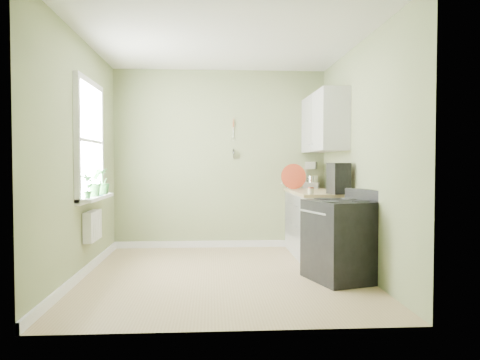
{
  "coord_description": "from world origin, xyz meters",
  "views": [
    {
      "loc": [
        -0.14,
        -5.34,
        1.29
      ],
      "look_at": [
        0.22,
        0.55,
        1.08
      ],
      "focal_mm": 35.0,
      "sensor_mm": 36.0,
      "label": 1
    }
  ],
  "objects": [
    {
      "name": "ceiling",
      "position": [
        0.0,
        0.0,
        2.71
      ],
      "size": [
        3.2,
        3.6,
        0.02
      ],
      "primitive_type": "cube",
      "color": "white",
      "rests_on": "wall_back"
    },
    {
      "name": "stove",
      "position": [
        1.28,
        -0.32,
        0.45
      ],
      "size": [
        0.82,
        0.86,
        1.0
      ],
      "color": "black",
      "rests_on": "floor"
    },
    {
      "name": "radiator",
      "position": [
        -1.54,
        0.25,
        0.55
      ],
      "size": [
        0.12,
        0.5,
        0.35
      ],
      "primitive_type": "cube",
      "color": "white",
      "rests_on": "wall_left"
    },
    {
      "name": "plant_c",
      "position": [
        -1.5,
        0.6,
        1.06
      ],
      "size": [
        0.18,
        0.18,
        0.32
      ],
      "primitive_type": "imported",
      "rotation": [
        0.0,
        0.0,
        4.72
      ],
      "color": "#2B682C",
      "rests_on": "window_sill"
    },
    {
      "name": "red_tray",
      "position": [
        1.05,
        1.37,
        1.1
      ],
      "size": [
        0.37,
        0.1,
        0.37
      ],
      "primitive_type": "cylinder",
      "rotation": [
        1.45,
        0.0,
        0.11
      ],
      "color": "#A9361E",
      "rests_on": "countertop"
    },
    {
      "name": "kettle",
      "position": [
        1.05,
        1.72,
        1.0
      ],
      "size": [
        0.18,
        0.11,
        0.19
      ],
      "color": "silver",
      "rests_on": "countertop"
    },
    {
      "name": "stand_mixer",
      "position": [
        1.4,
        1.74,
        1.1
      ],
      "size": [
        0.32,
        0.4,
        0.44
      ],
      "color": "#B2B2B7",
      "rests_on": "countertop"
    },
    {
      "name": "wall_back",
      "position": [
        0.0,
        1.81,
        1.35
      ],
      "size": [
        3.2,
        0.02,
        2.7
      ],
      "primitive_type": "cube",
      "color": "gray",
      "rests_on": "floor"
    },
    {
      "name": "wall_utensils",
      "position": [
        0.2,
        1.78,
        1.56
      ],
      "size": [
        0.02,
        0.14,
        0.58
      ],
      "color": "tan",
      "rests_on": "wall_back"
    },
    {
      "name": "upper_cabinets",
      "position": [
        1.43,
        1.1,
        1.85
      ],
      "size": [
        0.35,
        1.4,
        0.8
      ],
      "primitive_type": "cube",
      "color": "silver",
      "rests_on": "wall_right"
    },
    {
      "name": "wall_right",
      "position": [
        1.61,
        0.0,
        1.35
      ],
      "size": [
        0.02,
        3.6,
        2.7
      ],
      "primitive_type": "cube",
      "color": "gray",
      "rests_on": "floor"
    },
    {
      "name": "countertop",
      "position": [
        1.29,
        1.0,
        0.89
      ],
      "size": [
        0.64,
        1.6,
        0.04
      ],
      "primitive_type": "cube",
      "color": "tan",
      "rests_on": "base_cabinets"
    },
    {
      "name": "plant_a",
      "position": [
        -1.5,
        -0.12,
        1.04
      ],
      "size": [
        0.17,
        0.18,
        0.28
      ],
      "primitive_type": "imported",
      "rotation": [
        0.0,
        0.0,
        1.01
      ],
      "color": "#2B682C",
      "rests_on": "window_sill"
    },
    {
      "name": "plant_b",
      "position": [
        -1.5,
        0.22,
        1.07
      ],
      "size": [
        0.16,
        0.2,
        0.33
      ],
      "primitive_type": "imported",
      "rotation": [
        0.0,
        0.0,
        1.66
      ],
      "color": "#2B682C",
      "rests_on": "window_sill"
    },
    {
      "name": "base_cabinets",
      "position": [
        1.3,
        1.0,
        0.43
      ],
      "size": [
        0.6,
        1.6,
        0.87
      ],
      "primitive_type": "cube",
      "color": "silver",
      "rests_on": "floor"
    },
    {
      "name": "window_sill",
      "position": [
        -1.51,
        0.3,
        0.88
      ],
      "size": [
        0.18,
        1.14,
        0.04
      ],
      "primitive_type": "cube",
      "color": "white",
      "rests_on": "wall_left"
    },
    {
      "name": "jar",
      "position": [
        1.08,
        0.3,
        0.95
      ],
      "size": [
        0.08,
        0.08,
        0.08
      ],
      "color": "#BEBA97",
      "rests_on": "countertop"
    },
    {
      "name": "floor",
      "position": [
        0.0,
        0.0,
        -0.01
      ],
      "size": [
        3.2,
        3.6,
        0.02
      ],
      "primitive_type": "cube",
      "color": "#A18459",
      "rests_on": "ground"
    },
    {
      "name": "window",
      "position": [
        -1.58,
        0.3,
        1.55
      ],
      "size": [
        0.06,
        1.14,
        1.44
      ],
      "color": "white",
      "rests_on": "wall_left"
    },
    {
      "name": "wall_left",
      "position": [
        -1.61,
        0.0,
        1.35
      ],
      "size": [
        0.02,
        3.6,
        2.7
      ],
      "primitive_type": "cube",
      "color": "gray",
      "rests_on": "floor"
    },
    {
      "name": "coffee_maker",
      "position": [
        1.42,
        0.3,
        1.09
      ],
      "size": [
        0.26,
        0.28,
        0.38
      ],
      "color": "black",
      "rests_on": "countertop"
    }
  ]
}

